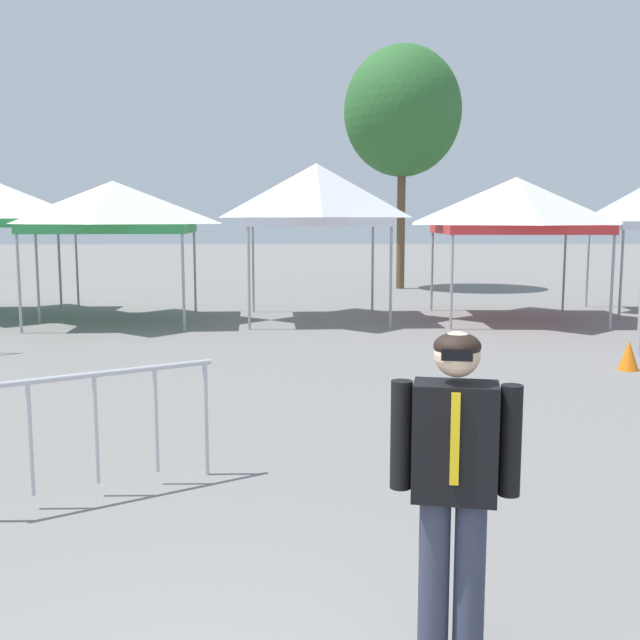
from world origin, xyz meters
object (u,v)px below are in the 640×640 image
(traffic_cone_lot_center, at_px, (629,355))
(tree_behind_tents_right, at_px, (403,112))
(canopy_tent_left_of_center, at_px, (516,205))
(person_foreground, at_px, (454,477))
(canopy_tent_center, at_px, (316,195))
(crowd_barrier_mid_lot, at_px, (95,409))
(canopy_tent_right_of_center, at_px, (114,207))

(traffic_cone_lot_center, bearing_deg, tree_behind_tents_right, 97.19)
(canopy_tent_left_of_center, distance_m, person_foreground, 14.40)
(canopy_tent_center, xyz_separation_m, crowd_barrier_mid_lot, (-2.03, -11.27, -2.14))
(canopy_tent_right_of_center, xyz_separation_m, canopy_tent_center, (4.60, 0.23, 0.28))
(canopy_tent_center, xyz_separation_m, canopy_tent_left_of_center, (4.61, -0.07, -0.24))
(traffic_cone_lot_center, bearing_deg, canopy_tent_center, 128.16)
(tree_behind_tents_right, bearing_deg, canopy_tent_left_of_center, -78.63)
(canopy_tent_left_of_center, height_order, crowd_barrier_mid_lot, canopy_tent_left_of_center)
(crowd_barrier_mid_lot, xyz_separation_m, traffic_cone_lot_center, (6.80, 5.21, -0.52))
(canopy_tent_left_of_center, xyz_separation_m, crowd_barrier_mid_lot, (-6.65, -11.21, -1.91))
(canopy_tent_right_of_center, relative_size, traffic_cone_lot_center, 8.02)
(person_foreground, height_order, tree_behind_tents_right, tree_behind_tents_right)
(canopy_tent_left_of_center, relative_size, traffic_cone_lot_center, 7.94)
(person_foreground, bearing_deg, crowd_barrier_mid_lot, 135.14)
(tree_behind_tents_right, relative_size, traffic_cone_lot_center, 17.24)
(canopy_tent_right_of_center, xyz_separation_m, canopy_tent_left_of_center, (9.21, 0.16, 0.04))
(canopy_tent_center, relative_size, person_foreground, 2.03)
(canopy_tent_right_of_center, bearing_deg, crowd_barrier_mid_lot, -76.92)
(tree_behind_tents_right, bearing_deg, canopy_tent_right_of_center, -132.82)
(canopy_tent_right_of_center, bearing_deg, canopy_tent_left_of_center, 1.00)
(canopy_tent_center, xyz_separation_m, tree_behind_tents_right, (3.00, 7.97, 2.99))
(traffic_cone_lot_center, bearing_deg, canopy_tent_right_of_center, 148.06)
(canopy_tent_right_of_center, distance_m, crowd_barrier_mid_lot, 11.49)
(tree_behind_tents_right, height_order, traffic_cone_lot_center, tree_behind_tents_right)
(canopy_tent_left_of_center, bearing_deg, tree_behind_tents_right, 101.37)
(person_foreground, xyz_separation_m, tree_behind_tents_right, (2.52, 21.73, 4.85))
(canopy_tent_center, distance_m, tree_behind_tents_right, 9.02)
(canopy_tent_center, bearing_deg, canopy_tent_right_of_center, -177.16)
(tree_behind_tents_right, bearing_deg, crowd_barrier_mid_lot, -104.65)
(canopy_tent_center, bearing_deg, crowd_barrier_mid_lot, -100.22)
(canopy_tent_left_of_center, height_order, traffic_cone_lot_center, canopy_tent_left_of_center)
(crowd_barrier_mid_lot, bearing_deg, canopy_tent_left_of_center, 59.33)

